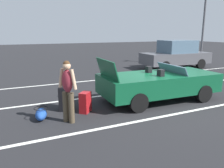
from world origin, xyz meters
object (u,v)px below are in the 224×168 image
object	(u,v)px
duffel_bag	(41,114)
traveler_person	(68,88)
suitcase_medium_bright	(85,102)
parked_sedan_near	(176,55)
parking_lamp_post	(204,21)
suitcase_large_black	(64,98)
convertible_car	(164,83)

from	to	relation	value
duffel_bag	traveler_person	xyz separation A→B (m)	(0.65, -0.50, 0.77)
suitcase_medium_bright	parked_sedan_near	xyz separation A→B (m)	(8.07, 5.41, 0.58)
parking_lamp_post	suitcase_large_black	bearing A→B (deg)	-154.51
parked_sedan_near	suitcase_large_black	bearing A→B (deg)	32.23
duffel_bag	suitcase_medium_bright	bearing A→B (deg)	1.13
traveler_person	suitcase_large_black	bearing A→B (deg)	47.58
suitcase_large_black	suitcase_medium_bright	world-z (taller)	suitcase_large_black
duffel_bag	convertible_car	bearing A→B (deg)	1.51
convertible_car	suitcase_large_black	xyz separation A→B (m)	(-3.44, 0.42, -0.22)
traveler_person	duffel_bag	bearing A→B (deg)	107.57
suitcase_large_black	duffel_bag	bearing A→B (deg)	-124.12
convertible_car	parked_sedan_near	distance (m)	7.40
convertible_car	duffel_bag	distance (m)	4.25
traveler_person	suitcase_medium_bright	bearing A→B (deg)	4.45
suitcase_large_black	parking_lamp_post	size ratio (longest dim) A/B	0.14
convertible_car	parked_sedan_near	bearing A→B (deg)	48.32
convertible_car	parked_sedan_near	size ratio (longest dim) A/B	0.92
suitcase_medium_bright	duffel_bag	bearing A→B (deg)	-136.11
convertible_car	parking_lamp_post	size ratio (longest dim) A/B	0.79
suitcase_large_black	parked_sedan_near	distance (m)	9.89
convertible_car	duffel_bag	xyz separation A→B (m)	(-4.23, -0.11, -0.43)
duffel_bag	traveler_person	distance (m)	1.12
duffel_bag	parking_lamp_post	size ratio (longest dim) A/B	0.13
suitcase_large_black	duffel_bag	world-z (taller)	suitcase_large_black
traveler_person	parking_lamp_post	distance (m)	13.31
suitcase_medium_bright	parked_sedan_near	bearing A→B (deg)	76.60
duffel_bag	traveler_person	world-z (taller)	traveler_person
parking_lamp_post	convertible_car	bearing A→B (deg)	-143.55
suitcase_large_black	parked_sedan_near	xyz separation A→B (m)	(8.57, 4.90, 0.52)
convertible_car	suitcase_large_black	bearing A→B (deg)	175.23
suitcase_large_black	duffel_bag	size ratio (longest dim) A/B	1.07
convertible_car	suitcase_large_black	distance (m)	3.47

